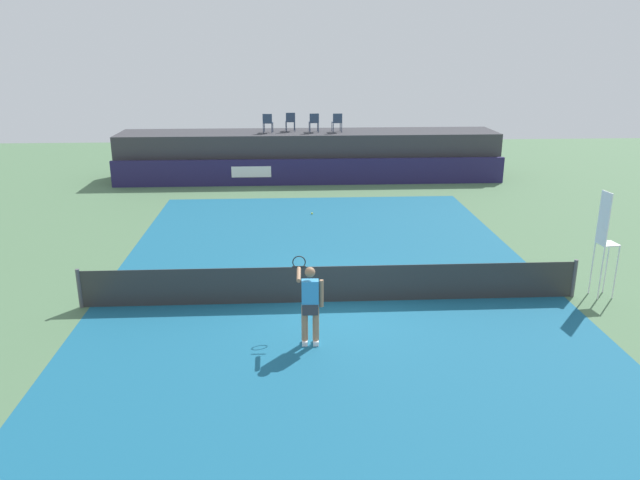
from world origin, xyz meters
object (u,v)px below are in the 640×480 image
object	(u,v)px
spectator_chair_far_left	(268,122)
tennis_ball	(312,213)
spectator_chair_center	(314,122)
tennis_player	(310,302)
spectator_chair_left	(290,121)
spectator_chair_right	(337,122)
net_post_near	(79,288)
umpire_chair	(605,237)
net_post_far	(574,278)

from	to	relation	value
spectator_chair_far_left	tennis_ball	world-z (taller)	spectator_chair_far_left
spectator_chair_center	tennis_player	size ratio (longest dim) A/B	0.50
spectator_chair_left	spectator_chair_right	world-z (taller)	same
spectator_chair_far_left	tennis_ball	bearing A→B (deg)	-75.03
net_post_near	tennis_player	xyz separation A→B (m)	(5.56, -2.22, 0.46)
spectator_chair_center	spectator_chair_right	size ratio (longest dim) A/B	1.00
spectator_chair_left	tennis_player	xyz separation A→B (m)	(0.23, -17.74, -1.73)
net_post_near	spectator_chair_far_left	bearing A→B (deg)	74.21
tennis_player	tennis_ball	xyz separation A→B (m)	(0.49, 10.58, -0.92)
spectator_chair_far_left	tennis_player	xyz separation A→B (m)	(1.30, -17.29, -1.73)
spectator_chair_far_left	spectator_chair_right	xyz separation A→B (m)	(3.28, -0.02, 0.00)
spectator_chair_far_left	umpire_chair	xyz separation A→B (m)	(8.78, -15.08, -1.11)
spectator_chair_far_left	spectator_chair_left	size ratio (longest dim) A/B	1.00
net_post_near	spectator_chair_center	bearing A→B (deg)	66.91
spectator_chair_left	tennis_ball	bearing A→B (deg)	-84.22
spectator_chair_right	tennis_player	xyz separation A→B (m)	(-1.97, -17.27, -1.73)
net_post_far	tennis_ball	distance (m)	10.50
tennis_player	net_post_near	bearing A→B (deg)	158.25
spectator_chair_right	spectator_chair_center	bearing A→B (deg)	176.70
spectator_chair_right	net_post_near	distance (m)	16.97
spectator_chair_left	tennis_ball	distance (m)	7.67
spectator_chair_right	tennis_ball	xyz separation A→B (m)	(-1.48, -6.69, -2.66)
spectator_chair_left	net_post_far	xyz separation A→B (m)	(7.07, -15.52, -2.19)
spectator_chair_center	net_post_near	bearing A→B (deg)	-113.09
net_post_far	tennis_ball	xyz separation A→B (m)	(-6.35, 8.36, -0.46)
spectator_chair_far_left	tennis_ball	xyz separation A→B (m)	(1.79, -6.71, -2.66)
spectator_chair_left	tennis_player	bearing A→B (deg)	-89.24
umpire_chair	tennis_ball	bearing A→B (deg)	129.87
spectator_chair_far_left	tennis_ball	distance (m)	7.44
spectator_chair_far_left	net_post_far	distance (m)	17.27
spectator_chair_left	umpire_chair	xyz separation A→B (m)	(7.71, -15.53, -1.11)
spectator_chair_right	tennis_ball	bearing A→B (deg)	-102.50
spectator_chair_center	tennis_ball	xyz separation A→B (m)	(-0.39, -6.76, -2.66)
spectator_chair_center	umpire_chair	size ratio (longest dim) A/B	0.32
umpire_chair	net_post_near	world-z (taller)	umpire_chair
spectator_chair_left	net_post_near	xyz separation A→B (m)	(-5.33, -15.52, -2.19)
umpire_chair	spectator_chair_right	bearing A→B (deg)	110.07
tennis_ball	spectator_chair_center	bearing A→B (deg)	86.70
spectator_chair_right	net_post_far	size ratio (longest dim) A/B	0.89
spectator_chair_center	tennis_ball	size ratio (longest dim) A/B	13.06
spectator_chair_far_left	net_post_far	xyz separation A→B (m)	(8.14, -15.07, -2.19)
spectator_chair_far_left	net_post_near	bearing A→B (deg)	-105.79
net_post_near	net_post_far	xyz separation A→B (m)	(12.40, 0.00, 0.00)
umpire_chair	spectator_chair_far_left	bearing A→B (deg)	120.22
net_post_near	tennis_player	size ratio (longest dim) A/B	0.56
tennis_player	tennis_ball	size ratio (longest dim) A/B	26.03
spectator_chair_left	umpire_chair	distance (m)	17.37
spectator_chair_center	tennis_ball	bearing A→B (deg)	-93.30
spectator_chair_far_left	spectator_chair_center	bearing A→B (deg)	1.15
spectator_chair_center	spectator_chair_left	bearing A→B (deg)	159.99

